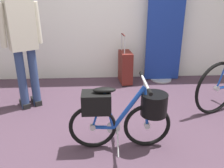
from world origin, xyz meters
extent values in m
plane|color=#473342|center=(0.00, 0.00, 0.00)|extent=(6.81, 6.81, 0.00)
cylinder|color=#B7B7BC|center=(0.98, 1.77, 0.01)|extent=(0.36, 0.36, 0.02)
cube|color=navy|center=(0.98, 1.77, 0.94)|extent=(0.60, 0.02, 1.85)
torus|color=black|center=(0.38, -0.10, 0.24)|extent=(0.48, 0.04, 0.48)
cylinder|color=#B7B7BC|center=(0.38, -0.10, 0.24)|extent=(0.06, 0.05, 0.06)
torus|color=black|center=(-0.17, -0.09, 0.24)|extent=(0.48, 0.04, 0.48)
cylinder|color=#B7B7BC|center=(-0.17, -0.09, 0.24)|extent=(0.06, 0.05, 0.06)
cylinder|color=#1947B2|center=(-0.07, -0.09, 0.23)|extent=(0.21, 0.04, 0.05)
cylinder|color=#1947B2|center=(0.18, -0.09, 0.45)|extent=(0.33, 0.04, 0.47)
cylinder|color=#1947B2|center=(-0.01, -0.09, 0.42)|extent=(0.12, 0.04, 0.40)
cylinder|color=#1947B2|center=(-0.07, -0.09, 0.23)|extent=(0.21, 0.03, 0.04)
cylinder|color=#1947B2|center=(0.35, -0.10, 0.45)|extent=(0.07, 0.03, 0.43)
cylinder|color=#1947B2|center=(-0.11, -0.09, 0.43)|extent=(0.14, 0.02, 0.39)
ellipsoid|color=black|center=(-0.05, -0.09, 0.64)|extent=(0.22, 0.09, 0.05)
cylinder|color=#B7B7BC|center=(0.33, -0.10, 0.69)|extent=(0.03, 0.03, 0.04)
cylinder|color=#B7B7BC|center=(0.33, -0.10, 0.71)|extent=(0.03, 0.44, 0.03)
cylinder|color=black|center=(0.33, -0.32, 0.71)|extent=(0.04, 0.09, 0.04)
cylinder|color=black|center=(0.33, 0.12, 0.71)|extent=(0.04, 0.09, 0.04)
cylinder|color=#B7B7BC|center=(0.04, -0.09, 0.23)|extent=(0.14, 0.02, 0.14)
cylinder|color=#B7B7BC|center=(0.07, -0.18, 0.11)|extent=(0.02, 0.19, 0.23)
cylinder|color=black|center=(0.43, -0.10, 0.48)|extent=(0.26, 0.26, 0.22)
cube|color=black|center=(-0.13, -0.09, 0.51)|extent=(0.28, 0.20, 0.20)
torus|color=black|center=(1.37, 0.55, 0.35)|extent=(0.66, 0.31, 0.70)
cylinder|color=#B7B7BC|center=(1.37, 0.55, 0.35)|extent=(0.07, 0.07, 0.06)
cylinder|color=navy|center=(-0.97, 0.91, 0.40)|extent=(0.11, 0.11, 0.80)
cube|color=black|center=(-0.99, 0.96, 0.04)|extent=(0.20, 0.25, 0.07)
cylinder|color=navy|center=(-1.11, 0.83, 0.40)|extent=(0.11, 0.11, 0.80)
cube|color=black|center=(-1.13, 0.87, 0.04)|extent=(0.20, 0.25, 0.07)
cube|color=beige|center=(-1.04, 0.87, 1.11)|extent=(0.38, 0.33, 0.62)
cylinder|color=beige|center=(-0.86, 0.99, 1.11)|extent=(0.08, 0.11, 0.52)
cylinder|color=beige|center=(-1.23, 0.78, 1.11)|extent=(0.13, 0.11, 0.52)
cube|color=maroon|center=(0.34, 1.66, 0.28)|extent=(0.22, 0.38, 0.52)
cylinder|color=#B7B7BC|center=(0.31, 1.54, 0.68)|extent=(0.02, 0.02, 0.28)
cylinder|color=#B7B7BC|center=(0.28, 1.77, 0.68)|extent=(0.02, 0.02, 0.28)
cylinder|color=maroon|center=(0.29, 1.65, 0.82)|extent=(0.05, 0.23, 0.02)
cylinder|color=black|center=(0.41, 1.54, 0.02)|extent=(0.04, 0.02, 0.04)
cylinder|color=black|center=(0.38, 1.79, 0.02)|extent=(0.04, 0.02, 0.04)
camera|label=1|loc=(-0.09, -2.19, 1.56)|focal=39.13mm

